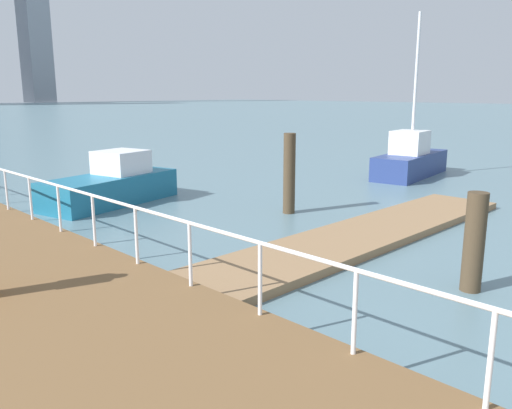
# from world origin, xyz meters

# --- Properties ---
(ground_plane) EXTENTS (300.00, 300.00, 0.00)m
(ground_plane) POSITION_xyz_m (0.00, 20.00, 0.00)
(ground_plane) COLOR slate
(floating_dock) EXTENTS (11.46, 2.00, 0.18)m
(floating_dock) POSITION_xyz_m (2.23, 9.28, 0.09)
(floating_dock) COLOR #93704C
(floating_dock) RESTS_ON ground_plane
(boardwalk_railing) EXTENTS (0.06, 29.85, 1.08)m
(boardwalk_railing) POSITION_xyz_m (-3.15, 9.71, 1.23)
(boardwalk_railing) COLOR white
(boardwalk_railing) RESTS_ON boardwalk
(dock_piling_0) EXTENTS (0.36, 0.36, 1.78)m
(dock_piling_0) POSITION_xyz_m (0.87, 6.06, 0.89)
(dock_piling_0) COLOR #473826
(dock_piling_0) RESTS_ON ground_plane
(dock_piling_1) EXTENTS (0.35, 0.35, 2.32)m
(dock_piling_1) POSITION_xyz_m (3.11, 12.35, 1.16)
(dock_piling_1) COLOR #473826
(dock_piling_1) RESTS_ON ground_plane
(moored_boat_1) EXTENTS (4.96, 2.23, 6.54)m
(moored_boat_1) POSITION_xyz_m (11.73, 13.24, 0.70)
(moored_boat_1) COLOR navy
(moored_boat_1) RESTS_ON ground_plane
(moored_boat_2) EXTENTS (4.68, 2.67, 1.63)m
(moored_boat_2) POSITION_xyz_m (0.20, 17.23, 0.59)
(moored_boat_2) COLOR #1E6B8C
(moored_boat_2) RESTS_ON ground_plane
(skyline_tower_5) EXTENTS (7.67, 8.76, 46.34)m
(skyline_tower_5) POSITION_xyz_m (64.31, 174.95, 23.17)
(skyline_tower_5) COLOR #8C939E
(skyline_tower_5) RESTS_ON ground_plane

